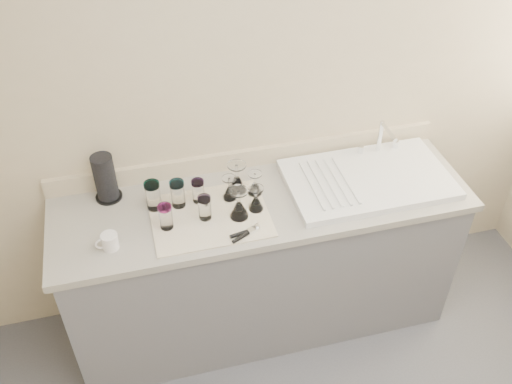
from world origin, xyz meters
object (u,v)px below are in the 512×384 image
object	(u,v)px
tumbler_magenta	(166,217)
can_opener	(245,233)
goblet_front_right	(256,202)
goblet_extra	(237,182)
tumbler_lavender	(205,207)
white_mug	(109,242)
sink_unit	(368,178)
goblet_back_left	(230,191)
tumbler_teal	(153,195)
tumbler_cyan	(178,194)
paper_towel_roll	(105,178)
goblet_front_left	(239,208)
goblet_back_right	(255,186)
tumbler_purple	(198,191)

from	to	relation	value
tumbler_magenta	can_opener	bearing A→B (deg)	-22.71
goblet_front_right	goblet_extra	xyz separation A→B (m)	(-0.06, 0.15, 0.01)
tumbler_lavender	white_mug	bearing A→B (deg)	-169.69
sink_unit	tumbler_lavender	xyz separation A→B (m)	(-0.85, -0.07, 0.05)
goblet_front_right	goblet_back_left	bearing A→B (deg)	133.58
sink_unit	tumbler_teal	bearing A→B (deg)	176.56
tumbler_cyan	tumbler_lavender	bearing A→B (deg)	-48.21
sink_unit	paper_towel_roll	world-z (taller)	paper_towel_roll
tumbler_cyan	goblet_front_right	bearing A→B (deg)	-18.58
goblet_front_right	white_mug	distance (m)	0.69
tumbler_magenta	goblet_extra	world-z (taller)	goblet_extra
can_opener	paper_towel_roll	distance (m)	0.73
goblet_front_right	white_mug	world-z (taller)	goblet_front_right
goblet_front_left	goblet_extra	xyz separation A→B (m)	(0.03, 0.18, 0.00)
tumbler_teal	goblet_back_right	bearing A→B (deg)	-2.05
tumbler_magenta	goblet_front_right	size ratio (longest dim) A/B	0.99
tumbler_purple	goblet_back_right	xyz separation A→B (m)	(0.28, -0.01, -0.02)
tumbler_teal	can_opener	size ratio (longest dim) A/B	1.02
tumbler_lavender	goblet_front_right	distance (m)	0.25
tumbler_teal	goblet_extra	size ratio (longest dim) A/B	0.91
tumbler_teal	goblet_extra	distance (m)	0.41
tumbler_lavender	goblet_front_left	bearing A→B (deg)	-11.18
tumbler_lavender	sink_unit	bearing A→B (deg)	4.52
tumbler_purple	goblet_front_right	xyz separation A→B (m)	(0.25, -0.12, -0.02)
tumbler_purple	goblet_back_right	distance (m)	0.28
goblet_back_left	goblet_front_right	xyz separation A→B (m)	(0.10, -0.11, 0.00)
tumbler_purple	tumbler_lavender	size ratio (longest dim) A/B	0.99
tumbler_magenta	goblet_extra	xyz separation A→B (m)	(0.37, 0.17, -0.01)
goblet_front_right	tumbler_magenta	bearing A→B (deg)	-177.32
tumbler_teal	tumbler_lavender	world-z (taller)	tumbler_teal
tumbler_magenta	tumbler_cyan	bearing A→B (deg)	61.19
sink_unit	tumbler_teal	distance (m)	1.07
tumbler_teal	tumbler_cyan	distance (m)	0.12
goblet_back_left	paper_towel_roll	size ratio (longest dim) A/B	0.51
goblet_extra	goblet_front_left	bearing A→B (deg)	-100.31
can_opener	paper_towel_roll	size ratio (longest dim) A/B	0.60
sink_unit	goblet_back_right	world-z (taller)	sink_unit
goblet_back_right	paper_towel_roll	size ratio (longest dim) A/B	0.51
tumbler_cyan	goblet_back_left	bearing A→B (deg)	-2.17
tumbler_cyan	tumbler_magenta	xyz separation A→B (m)	(-0.08, -0.14, -0.01)
paper_towel_roll	white_mug	bearing A→B (deg)	-92.29
goblet_front_right	can_opener	distance (m)	0.19
sink_unit	goblet_front_right	xyz separation A→B (m)	(-0.60, -0.07, 0.03)
tumbler_teal	paper_towel_roll	distance (m)	0.25
goblet_extra	paper_towel_roll	distance (m)	0.63
white_mug	paper_towel_roll	bearing A→B (deg)	87.71
goblet_back_left	goblet_front_left	bearing A→B (deg)	-84.25
goblet_front_right	can_opener	size ratio (longest dim) A/B	0.88
goblet_back_left	tumbler_teal	bearing A→B (deg)	176.70
goblet_extra	white_mug	xyz separation A→B (m)	(-0.63, -0.23, -0.02)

